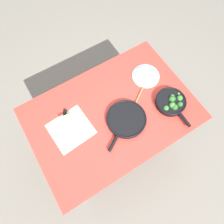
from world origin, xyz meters
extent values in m
plane|color=slate|center=(0.00, 0.00, 0.00)|extent=(14.00, 14.00, 0.00)
cube|color=red|center=(0.00, 0.00, 0.75)|extent=(1.24, 0.85, 0.03)
cylinder|color=#BCBCC1|center=(-0.56, -0.37, 0.37)|extent=(0.05, 0.05, 0.74)
cylinder|color=#BCBCC1|center=(0.56, -0.37, 0.37)|extent=(0.05, 0.05, 0.74)
cylinder|color=#BCBCC1|center=(-0.56, 0.37, 0.37)|extent=(0.05, 0.05, 0.74)
cylinder|color=#BCBCC1|center=(0.56, 0.37, 0.37)|extent=(0.05, 0.05, 0.74)
cylinder|color=black|center=(-0.42, 0.16, 0.79)|extent=(0.22, 0.22, 0.05)
torus|color=black|center=(-0.42, 0.16, 0.82)|extent=(0.23, 0.23, 0.01)
cylinder|color=black|center=(-0.41, 0.34, 0.80)|extent=(0.03, 0.12, 0.02)
cylinder|color=#2C6823|center=(-0.48, 0.18, 0.79)|extent=(0.02, 0.02, 0.02)
sphere|color=#387A33|center=(-0.48, 0.18, 0.82)|extent=(0.04, 0.04, 0.04)
cylinder|color=#2C6823|center=(-0.35, 0.19, 0.79)|extent=(0.01, 0.01, 0.02)
sphere|color=#387A33|center=(-0.35, 0.19, 0.81)|extent=(0.04, 0.04, 0.04)
cylinder|color=#245B1C|center=(-0.43, 0.16, 0.79)|extent=(0.02, 0.02, 0.02)
sphere|color=#2D6B28|center=(-0.43, 0.16, 0.82)|extent=(0.05, 0.05, 0.05)
cylinder|color=#357027|center=(-0.50, 0.15, 0.79)|extent=(0.01, 0.01, 0.02)
sphere|color=#428438|center=(-0.50, 0.15, 0.81)|extent=(0.03, 0.03, 0.03)
cylinder|color=#357027|center=(-0.45, 0.14, 0.79)|extent=(0.01, 0.01, 0.02)
sphere|color=#428438|center=(-0.45, 0.14, 0.81)|extent=(0.03, 0.03, 0.03)
cylinder|color=#205218|center=(-0.41, 0.22, 0.79)|extent=(0.02, 0.02, 0.03)
sphere|color=#286023|center=(-0.41, 0.22, 0.82)|extent=(0.05, 0.05, 0.05)
cylinder|color=#205218|center=(-0.46, 0.22, 0.79)|extent=(0.01, 0.01, 0.02)
sphere|color=#286023|center=(-0.46, 0.22, 0.82)|extent=(0.04, 0.04, 0.04)
cylinder|color=#2C6823|center=(-0.41, 0.22, 0.79)|extent=(0.01, 0.01, 0.02)
sphere|color=#387A33|center=(-0.41, 0.22, 0.81)|extent=(0.04, 0.04, 0.04)
cylinder|color=#205218|center=(-0.43, 0.16, 0.79)|extent=(0.02, 0.02, 0.02)
sphere|color=#286023|center=(-0.43, 0.16, 0.82)|extent=(0.04, 0.04, 0.04)
cylinder|color=#357027|center=(-0.40, 0.20, 0.79)|extent=(0.02, 0.02, 0.03)
sphere|color=#428438|center=(-0.40, 0.20, 0.82)|extent=(0.05, 0.05, 0.05)
cube|color=olive|center=(-0.43, 0.21, 0.79)|extent=(0.04, 0.04, 0.03)
cube|color=#AD7F4C|center=(-0.45, 0.24, 0.79)|extent=(0.04, 0.04, 0.03)
cube|color=olive|center=(-0.42, 0.12, 0.79)|extent=(0.04, 0.03, 0.03)
cube|color=#AD7F4C|center=(-0.43, 0.17, 0.79)|extent=(0.03, 0.04, 0.03)
cube|color=#AD7F4C|center=(-0.44, 0.13, 0.79)|extent=(0.05, 0.04, 0.03)
cube|color=#9E703D|center=(-0.42, 0.17, 0.79)|extent=(0.03, 0.04, 0.03)
cylinder|color=black|center=(-0.06, 0.10, 0.79)|extent=(0.29, 0.29, 0.04)
torus|color=black|center=(-0.06, 0.10, 0.80)|extent=(0.29, 0.29, 0.01)
cylinder|color=black|center=(0.12, 0.21, 0.79)|extent=(0.12, 0.08, 0.02)
cylinder|color=#DBC156|center=(-0.06, 0.10, 0.79)|extent=(0.24, 0.24, 0.02)
cylinder|color=#996B42|center=(-0.26, -0.01, 0.78)|extent=(0.28, 0.19, 0.02)
ellipsoid|color=#996B42|center=(-0.10, 0.09, 0.78)|extent=(0.08, 0.07, 0.02)
cube|color=beige|center=(0.32, -0.05, 0.77)|extent=(0.30, 0.29, 0.00)
cube|color=silver|center=(0.38, -0.04, 0.77)|extent=(0.13, 0.19, 0.01)
cylinder|color=black|center=(0.31, -0.17, 0.78)|extent=(0.06, 0.09, 0.02)
cube|color=#EFD67A|center=(0.32, -0.11, 0.80)|extent=(0.10, 0.09, 0.06)
cylinder|color=silver|center=(-0.40, -0.13, 0.77)|extent=(0.22, 0.22, 0.01)
torus|color=#4C9EB7|center=(-0.40, -0.13, 0.78)|extent=(0.21, 0.21, 0.01)
cylinder|color=silver|center=(-0.40, -0.13, 0.79)|extent=(0.18, 0.18, 0.01)
torus|color=#4C9EB7|center=(-0.40, -0.13, 0.79)|extent=(0.17, 0.17, 0.01)
camera|label=1|loc=(0.30, 0.48, 2.16)|focal=32.00mm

